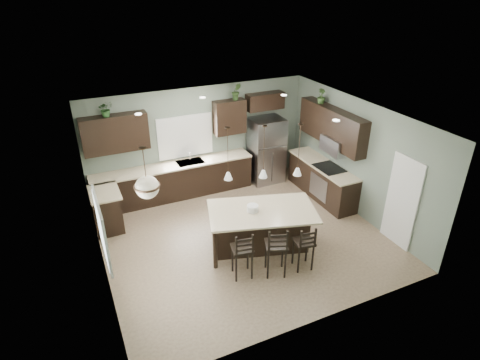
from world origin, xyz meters
name	(u,v)px	position (x,y,z in m)	size (l,w,h in m)	color
ground	(243,237)	(0.00, 0.00, 0.00)	(6.00, 6.00, 0.00)	#9E8466
pantry_door	(402,202)	(2.98, -1.55, 1.02)	(0.04, 0.82, 2.04)	white
window_back	(185,136)	(-0.40, 2.73, 1.55)	(1.35, 0.02, 1.00)	white
window_left	(101,230)	(-2.98, -0.80, 1.55)	(0.02, 1.10, 1.00)	white
left_return_cabs	(106,211)	(-2.70, 1.70, 0.45)	(0.60, 0.90, 0.90)	black
left_return_countertop	(104,193)	(-2.68, 1.70, 0.92)	(0.66, 0.96, 0.04)	beige
back_lower_cabs	(175,182)	(-0.85, 2.45, 0.45)	(4.20, 0.60, 0.90)	black
back_countertop	(174,166)	(-0.85, 2.43, 0.92)	(4.20, 0.66, 0.04)	beige
sink_inset	(190,162)	(-0.40, 2.43, 0.94)	(0.70, 0.45, 0.01)	gray
faucet	(190,157)	(-0.40, 2.40, 1.08)	(0.02, 0.02, 0.28)	silver
back_upper_left	(115,134)	(-2.15, 2.58, 1.95)	(1.55, 0.34, 0.90)	black
back_upper_right	(230,117)	(0.80, 2.58, 1.95)	(0.85, 0.34, 0.90)	black
fridge_header	(265,101)	(1.85, 2.58, 2.25)	(1.05, 0.34, 0.45)	black
right_lower_cabs	(322,181)	(2.70, 0.87, 0.45)	(0.60, 2.35, 0.90)	black
right_countertop	(323,165)	(2.68, 0.87, 0.92)	(0.66, 2.35, 0.04)	beige
cooktop	(329,168)	(2.68, 0.60, 0.94)	(0.58, 0.75, 0.02)	black
wall_oven_front	(318,187)	(2.40, 0.60, 0.45)	(0.01, 0.72, 0.60)	gray
right_upper_cabs	(332,126)	(2.83, 0.87, 1.95)	(0.34, 2.35, 0.90)	black
microwave	(335,145)	(2.78, 0.60, 1.55)	(0.40, 0.75, 0.40)	gray
refrigerator	(266,150)	(1.79, 2.31, 0.93)	(0.90, 0.74, 1.85)	gray
kitchen_island	(262,229)	(0.20, -0.48, 0.46)	(2.23, 1.26, 0.92)	black
serving_dish	(253,208)	(0.01, -0.42, 0.99)	(0.24, 0.24, 0.14)	white
bar_stool_left	(242,253)	(-0.57, -1.15, 0.53)	(0.39, 0.39, 1.06)	black
bar_stool_center	(276,250)	(0.06, -1.36, 0.56)	(0.41, 0.41, 1.12)	black
bar_stool_right	(303,246)	(0.64, -1.43, 0.51)	(0.38, 0.38, 1.02)	black
pendant_left	(228,154)	(-0.47, -0.28, 2.25)	(0.17, 0.17, 1.10)	white
pendant_center	(264,152)	(0.20, -0.48, 2.25)	(0.17, 0.17, 1.10)	white
pendant_right	(299,150)	(0.87, -0.68, 2.25)	(0.17, 0.17, 1.10)	white
chandelier	(145,173)	(-2.11, -0.58, 2.32)	(0.45, 0.45, 0.96)	#EFE4C4
plant_back_left	(106,109)	(-2.28, 2.55, 2.58)	(0.33, 0.28, 0.36)	#244C21
plant_back_right	(236,91)	(0.99, 2.55, 2.62)	(0.24, 0.20, 0.44)	#304D22
plant_right_wall	(321,96)	(2.80, 1.37, 2.58)	(0.21, 0.21, 0.37)	#355525
room_shell	(244,170)	(0.00, 0.00, 1.70)	(6.00, 6.00, 6.00)	slate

